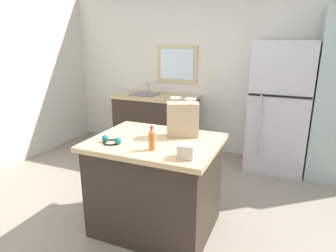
% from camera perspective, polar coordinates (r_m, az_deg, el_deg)
% --- Properties ---
extents(ground, '(6.55, 6.55, 0.00)m').
position_cam_1_polar(ground, '(2.93, -0.98, -20.77)').
color(ground, gray).
extents(back_wall, '(5.46, 0.13, 2.53)m').
position_cam_1_polar(back_wall, '(4.70, 11.15, 10.00)').
color(back_wall, silver).
rests_on(back_wall, ground).
extents(kitchen_island, '(1.14, 0.90, 0.90)m').
position_cam_1_polar(kitchen_island, '(2.84, -2.41, -11.22)').
color(kitchen_island, '#33281E').
rests_on(kitchen_island, ground).
extents(refrigerator, '(0.77, 0.66, 1.76)m').
position_cam_1_polar(refrigerator, '(4.27, 20.68, 3.35)').
color(refrigerator, '#B7B7BC').
rests_on(refrigerator, ground).
extents(sink_counter, '(1.32, 0.63, 1.09)m').
position_cam_1_polar(sink_counter, '(4.83, -2.45, 0.75)').
color(sink_counter, '#33281E').
rests_on(sink_counter, ground).
extents(shopping_bag, '(0.32, 0.25, 0.36)m').
position_cam_1_polar(shopping_bag, '(2.72, 2.84, 1.30)').
color(shopping_bag, tan).
rests_on(shopping_bag, kitchen_island).
extents(small_box, '(0.14, 0.13, 0.11)m').
position_cam_1_polar(small_box, '(2.25, 3.49, -4.88)').
color(small_box, beige).
rests_on(small_box, kitchen_island).
extents(bottle, '(0.06, 0.06, 0.20)m').
position_cam_1_polar(bottle, '(2.40, -3.14, -2.62)').
color(bottle, '#C66633').
rests_on(bottle, kitchen_island).
extents(ear_defenders, '(0.20, 0.16, 0.06)m').
position_cam_1_polar(ear_defenders, '(2.62, -10.88, -2.79)').
color(ear_defenders, black).
rests_on(ear_defenders, kitchen_island).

